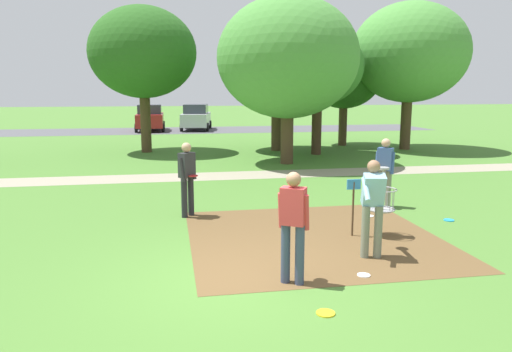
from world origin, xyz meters
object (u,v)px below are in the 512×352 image
(player_throwing, at_px, (187,175))
(tree_far_center, at_px, (410,53))
(tree_far_left, at_px, (277,69))
(frisbee_by_tee, at_px, (449,220))
(tree_near_right, at_px, (143,53))
(disc_golf_basket, at_px, (378,199))
(frisbee_far_left, at_px, (369,216))
(player_waiting_left, at_px, (373,202))
(frisbee_far_right, at_px, (364,275))
(tree_mid_left, at_px, (318,67))
(parked_car_center_left, at_px, (196,117))
(player_waiting_right, at_px, (293,221))
(frisbee_scattered_a, at_px, (326,313))
(player_foreground_watching, at_px, (385,168))
(tree_mid_right, at_px, (288,58))
(parked_car_leftmost, at_px, (150,118))
(tree_mid_center, at_px, (344,77))

(player_throwing, height_order, tree_far_center, tree_far_center)
(tree_far_center, bearing_deg, tree_far_left, 174.45)
(frisbee_by_tee, bearing_deg, tree_near_right, 118.00)
(disc_golf_basket, relative_size, frisbee_far_left, 6.38)
(player_waiting_left, distance_m, frisbee_far_right, 1.34)
(tree_mid_left, relative_size, parked_car_center_left, 1.26)
(player_waiting_right, relative_size, frisbee_scattered_a, 6.87)
(player_foreground_watching, height_order, tree_mid_right, tree_mid_right)
(player_waiting_left, relative_size, tree_near_right, 0.26)
(tree_near_right, distance_m, parked_car_center_left, 13.10)
(tree_mid_left, bearing_deg, frisbee_far_left, -100.70)
(disc_golf_basket, height_order, frisbee_by_tee, disc_golf_basket)
(player_foreground_watching, xyz_separation_m, frisbee_by_tee, (0.89, -1.49, -0.96))
(player_throwing, bearing_deg, tree_mid_right, 60.87)
(parked_car_leftmost, bearing_deg, tree_far_left, -63.28)
(frisbee_far_left, xyz_separation_m, parked_car_leftmost, (-5.78, 24.92, 0.91))
(player_foreground_watching, distance_m, frisbee_far_right, 4.89)
(player_foreground_watching, bearing_deg, tree_far_center, 60.67)
(player_throwing, xyz_separation_m, frisbee_by_tee, (5.73, -1.41, -0.96))
(disc_golf_basket, relative_size, parked_car_center_left, 0.31)
(tree_far_center, relative_size, parked_car_leftmost, 1.65)
(frisbee_far_left, relative_size, tree_mid_right, 0.03)
(player_throwing, distance_m, player_waiting_left, 4.52)
(parked_car_leftmost, distance_m, parked_car_center_left, 3.24)
(frisbee_by_tee, distance_m, tree_near_right, 15.90)
(frisbee_far_left, xyz_separation_m, frisbee_scattered_a, (-2.54, -4.55, 0.00))
(player_waiting_left, bearing_deg, tree_mid_left, 76.86)
(frisbee_scattered_a, relative_size, tree_near_right, 0.04)
(tree_near_right, bearing_deg, tree_far_left, -4.32)
(frisbee_far_left, height_order, tree_mid_left, tree_mid_left)
(player_waiting_right, bearing_deg, frisbee_far_right, 4.06)
(parked_car_center_left, bearing_deg, tree_far_left, -76.32)
(disc_golf_basket, height_order, frisbee_far_right, disc_golf_basket)
(frisbee_far_left, height_order, tree_far_center, tree_far_center)
(frisbee_by_tee, bearing_deg, player_waiting_right, -146.88)
(player_waiting_right, bearing_deg, tree_mid_center, 67.62)
(player_foreground_watching, bearing_deg, tree_near_right, 117.63)
(player_foreground_watching, relative_size, tree_mid_right, 0.27)
(player_waiting_right, relative_size, frisbee_far_left, 7.84)
(tree_mid_center, xyz_separation_m, parked_car_leftmost, (-10.20, 11.07, -2.57))
(player_waiting_left, distance_m, tree_mid_center, 17.52)
(frisbee_scattered_a, distance_m, tree_far_left, 17.60)
(player_throwing, height_order, player_waiting_right, same)
(player_waiting_left, xyz_separation_m, tree_mid_center, (5.50, 16.45, 2.50))
(player_waiting_right, xyz_separation_m, frisbee_by_tee, (4.33, 2.83, -0.96))
(disc_golf_basket, height_order, player_foreground_watching, player_foreground_watching)
(player_throwing, xyz_separation_m, frisbee_far_left, (4.11, -0.75, -0.96))
(player_foreground_watching, distance_m, player_throwing, 4.84)
(disc_golf_basket, bearing_deg, tree_near_right, 109.68)
(tree_far_left, bearing_deg, tree_mid_center, 21.17)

